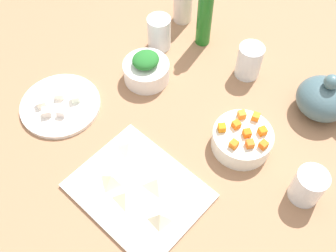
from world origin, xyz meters
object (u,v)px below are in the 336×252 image
at_px(teapot, 324,98).
at_px(drinking_glass_2, 159,33).
at_px(bowl_greens, 146,71).
at_px(drinking_glass_1, 308,186).
at_px(drinking_glass_0, 249,61).
at_px(cutting_board, 139,191).
at_px(bottle_1, 205,12).
at_px(plate_tofu, 61,105).
at_px(bowl_carrots, 242,140).

height_order(teapot, drinking_glass_2, teapot).
distance_m(teapot, drinking_glass_2, 0.50).
relative_size(bowl_greens, drinking_glass_1, 1.42).
bearing_deg(drinking_glass_0, cutting_board, -85.06).
xyz_separation_m(drinking_glass_0, drinking_glass_2, (-0.26, -0.09, 0.00)).
bearing_deg(drinking_glass_2, drinking_glass_0, 19.13).
bearing_deg(bottle_1, drinking_glass_0, -4.31).
bearing_deg(bottle_1, drinking_glass_1, -24.55).
xyz_separation_m(bowl_greens, drinking_glass_2, (-0.07, 0.12, 0.02)).
height_order(cutting_board, drinking_glass_0, drinking_glass_0).
distance_m(bottle_1, drinking_glass_0, 0.19).
bearing_deg(plate_tofu, bowl_carrots, 28.62).
bearing_deg(plate_tofu, drinking_glass_2, 84.80).
distance_m(bottle_1, drinking_glass_2, 0.15).
distance_m(drinking_glass_0, drinking_glass_2, 0.28).
relative_size(cutting_board, plate_tofu, 1.37).
relative_size(cutting_board, bowl_greens, 2.29).
distance_m(bowl_carrots, teapot, 0.25).
bearing_deg(plate_tofu, cutting_board, -5.32).
distance_m(bowl_carrots, bottle_1, 0.40).
relative_size(bowl_carrots, drinking_glass_2, 1.45).
distance_m(bowl_greens, drinking_glass_2, 0.14).
height_order(cutting_board, plate_tofu, plate_tofu).
distance_m(bowl_greens, drinking_glass_0, 0.29).
height_order(plate_tofu, drinking_glass_0, drinking_glass_0).
bearing_deg(teapot, bowl_greens, -150.67).
bearing_deg(bowl_carrots, cutting_board, -109.79).
xyz_separation_m(plate_tofu, drinking_glass_2, (0.03, 0.36, 0.05)).
xyz_separation_m(bowl_carrots, drinking_glass_0, (-0.14, 0.21, 0.02)).
bearing_deg(bottle_1, teapot, 1.44).
relative_size(teapot, drinking_glass_0, 1.54).
relative_size(bowl_carrots, bottle_1, 0.58).
bearing_deg(cutting_board, bottle_1, 114.24).
height_order(bowl_carrots, drinking_glass_0, drinking_glass_0).
relative_size(cutting_board, drinking_glass_0, 2.94).
distance_m(teapot, bottle_1, 0.41).
bearing_deg(bowl_greens, bottle_1, 85.53).
bearing_deg(plate_tofu, bottle_1, 75.85).
distance_m(cutting_board, teapot, 0.54).
distance_m(bowl_greens, bottle_1, 0.24).
bearing_deg(bowl_greens, cutting_board, -48.03).
relative_size(cutting_board, drinking_glass_1, 3.24).
bearing_deg(teapot, bowl_carrots, -109.88).
bearing_deg(drinking_glass_1, drinking_glass_2, 167.88).
bearing_deg(bowl_greens, plate_tofu, -112.77).
height_order(cutting_board, teapot, teapot).
bearing_deg(teapot, plate_tofu, -137.78).
relative_size(bowl_greens, drinking_glass_2, 1.25).
height_order(cutting_board, drinking_glass_1, drinking_glass_1).
bearing_deg(drinking_glass_2, drinking_glass_1, -12.12).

